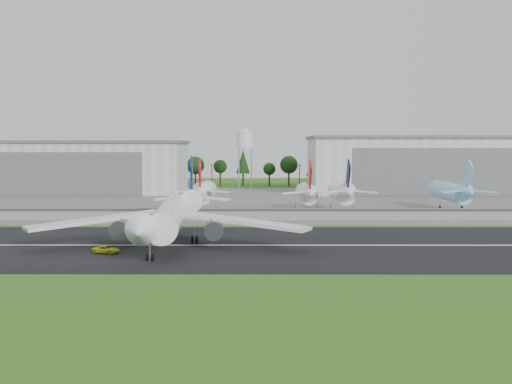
{
  "coord_description": "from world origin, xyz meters",
  "views": [
    {
      "loc": [
        1.39,
        -120.97,
        20.26
      ],
      "look_at": [
        0.76,
        40.0,
        9.0
      ],
      "focal_mm": 45.0,
      "sensor_mm": 36.0,
      "label": 1
    }
  ],
  "objects_px": {
    "parked_jet_red_a": "(204,192)",
    "parked_jet_skyblue": "(453,192)",
    "ground_vehicle": "(106,249)",
    "parked_jet_red_b": "(307,193)",
    "parked_jet_navy": "(343,192)",
    "main_airliner": "(170,222)"
  },
  "relations": [
    {
      "from": "parked_jet_red_b",
      "to": "parked_jet_navy",
      "type": "height_order",
      "value": "parked_jet_navy"
    },
    {
      "from": "parked_jet_skyblue",
      "to": "parked_jet_red_a",
      "type": "bearing_deg",
      "value": -176.37
    },
    {
      "from": "parked_jet_red_b",
      "to": "parked_jet_navy",
      "type": "bearing_deg",
      "value": 0.22
    },
    {
      "from": "parked_jet_red_a",
      "to": "parked_jet_red_b",
      "type": "relative_size",
      "value": 1.0
    },
    {
      "from": "parked_jet_red_a",
      "to": "parked_jet_skyblue",
      "type": "height_order",
      "value": "parked_jet_red_a"
    },
    {
      "from": "parked_jet_red_a",
      "to": "parked_jet_skyblue",
      "type": "xyz_separation_m",
      "value": [
        78.48,
        4.98,
        -0.2
      ]
    },
    {
      "from": "parked_jet_navy",
      "to": "parked_jet_red_a",
      "type": "bearing_deg",
      "value": 179.99
    },
    {
      "from": "ground_vehicle",
      "to": "parked_jet_navy",
      "type": "height_order",
      "value": "parked_jet_navy"
    },
    {
      "from": "ground_vehicle",
      "to": "parked_jet_skyblue",
      "type": "relative_size",
      "value": 0.14
    },
    {
      "from": "main_airliner",
      "to": "parked_jet_red_a",
      "type": "xyz_separation_m",
      "value": [
        1.22,
        67.03,
        1.51
      ]
    },
    {
      "from": "parked_jet_red_a",
      "to": "parked_jet_navy",
      "type": "relative_size",
      "value": 1.0
    },
    {
      "from": "parked_jet_red_a",
      "to": "main_airliner",
      "type": "bearing_deg",
      "value": -91.04
    },
    {
      "from": "main_airliner",
      "to": "parked_jet_red_b",
      "type": "xyz_separation_m",
      "value": [
        33.19,
        66.98,
        1.15
      ]
    },
    {
      "from": "parked_jet_red_a",
      "to": "parked_jet_skyblue",
      "type": "relative_size",
      "value": 0.84
    },
    {
      "from": "parked_jet_red_a",
      "to": "parked_jet_skyblue",
      "type": "bearing_deg",
      "value": 3.63
    },
    {
      "from": "parked_jet_red_a",
      "to": "parked_jet_red_b",
      "type": "bearing_deg",
      "value": -0.09
    },
    {
      "from": "ground_vehicle",
      "to": "parked_jet_navy",
      "type": "relative_size",
      "value": 0.17
    },
    {
      "from": "parked_jet_red_a",
      "to": "parked_jet_navy",
      "type": "bearing_deg",
      "value": -0.01
    },
    {
      "from": "parked_jet_red_b",
      "to": "parked_jet_navy",
      "type": "relative_size",
      "value": 1.0
    },
    {
      "from": "main_airliner",
      "to": "parked_jet_red_a",
      "type": "bearing_deg",
      "value": -94.92
    },
    {
      "from": "main_airliner",
      "to": "parked_jet_navy",
      "type": "height_order",
      "value": "main_airliner"
    },
    {
      "from": "ground_vehicle",
      "to": "parked_jet_red_a",
      "type": "xyz_separation_m",
      "value": [
        12.09,
        76.72,
        5.58
      ]
    }
  ]
}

